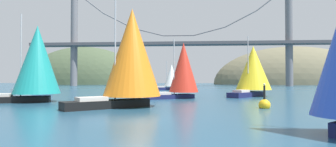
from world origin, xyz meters
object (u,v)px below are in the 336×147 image
at_px(sailboat_orange_sail, 131,54).
at_px(sailboat_teal_sail, 36,62).
at_px(sailboat_yellow_sail, 253,69).
at_px(channel_buoy, 264,104).
at_px(sailboat_scarlet_sail, 183,69).
at_px(sailboat_white_mainsail, 171,76).
at_px(sailboat_navy_sail, 40,71).

bearing_deg(sailboat_orange_sail, sailboat_teal_sail, 159.32).
bearing_deg(sailboat_teal_sail, sailboat_orange_sail, -20.68).
height_order(sailboat_yellow_sail, channel_buoy, sailboat_yellow_sail).
distance_m(sailboat_yellow_sail, sailboat_orange_sail, 24.63).
relative_size(sailboat_scarlet_sail, sailboat_white_mainsail, 1.16).
height_order(sailboat_navy_sail, sailboat_teal_sail, sailboat_teal_sail).
bearing_deg(sailboat_teal_sail, sailboat_yellow_sail, 25.04).
xyz_separation_m(sailboat_orange_sail, sailboat_navy_sail, (-26.17, 30.32, -0.79)).
relative_size(sailboat_orange_sail, sailboat_scarlet_sail, 1.30).
height_order(sailboat_teal_sail, channel_buoy, sailboat_teal_sail).
distance_m(sailboat_white_mainsail, sailboat_navy_sail, 30.61).
bearing_deg(sailboat_navy_sail, sailboat_yellow_sail, -15.67).
bearing_deg(sailboat_white_mainsail, sailboat_navy_sail, -154.26).
bearing_deg(sailboat_yellow_sail, sailboat_white_mainsail, 120.68).
xyz_separation_m(sailboat_navy_sail, channel_buoy, (39.20, -31.00, -4.12)).
bearing_deg(sailboat_orange_sail, sailboat_white_mainsail, 88.17).
relative_size(sailboat_orange_sail, sailboat_white_mainsail, 1.51).
height_order(sailboat_orange_sail, sailboat_scarlet_sail, sailboat_orange_sail).
relative_size(sailboat_yellow_sail, sailboat_teal_sail, 0.90).
distance_m(sailboat_yellow_sail, channel_buoy, 19.77).
bearing_deg(sailboat_yellow_sail, sailboat_teal_sail, -154.96).
height_order(sailboat_orange_sail, sailboat_teal_sail, sailboat_orange_sail).
bearing_deg(sailboat_scarlet_sail, sailboat_orange_sail, -111.08).
height_order(sailboat_scarlet_sail, sailboat_white_mainsail, sailboat_scarlet_sail).
bearing_deg(sailboat_white_mainsail, sailboat_orange_sail, -91.83).
bearing_deg(sailboat_scarlet_sail, sailboat_yellow_sail, 25.67).
xyz_separation_m(sailboat_orange_sail, sailboat_white_mainsail, (1.39, 43.61, -1.79)).
xyz_separation_m(sailboat_yellow_sail, sailboat_white_mainsail, (-14.96, 25.21, -0.92)).
bearing_deg(sailboat_teal_sail, sailboat_scarlet_sail, 24.63).
bearing_deg(sailboat_orange_sail, sailboat_yellow_sail, 48.36).
bearing_deg(sailboat_white_mainsail, sailboat_teal_sail, -110.00).
xyz_separation_m(sailboat_orange_sail, sailboat_scarlet_sail, (4.98, 12.93, -1.04)).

